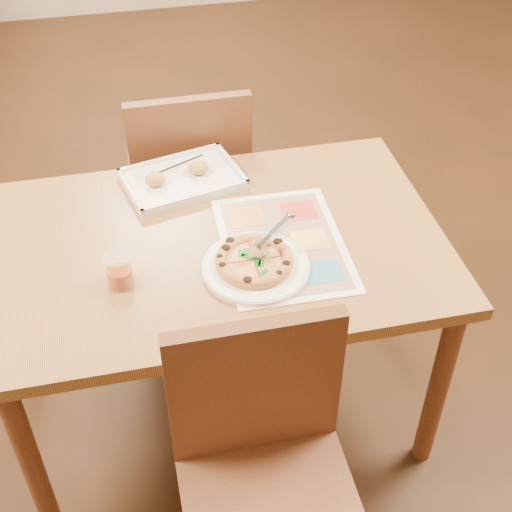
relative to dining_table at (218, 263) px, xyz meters
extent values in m
plane|color=black|center=(0.00, 0.00, -0.63)|extent=(7.00, 7.00, 0.00)
cube|color=olive|center=(0.00, 0.00, 0.07)|extent=(1.30, 0.85, 0.04)
cylinder|color=brown|center=(-0.59, -0.36, -0.29)|extent=(0.06, 0.06, 0.68)
cylinder|color=brown|center=(-0.59, 0.36, -0.29)|extent=(0.06, 0.06, 0.68)
cylinder|color=brown|center=(0.59, -0.36, -0.29)|extent=(0.06, 0.06, 0.68)
cylinder|color=brown|center=(0.59, 0.36, -0.29)|extent=(0.06, 0.06, 0.68)
cube|color=brown|center=(0.00, -0.70, -0.18)|extent=(0.42, 0.42, 0.04)
cube|color=brown|center=(0.00, -0.51, 0.04)|extent=(0.42, 0.04, 0.45)
cube|color=brown|center=(0.00, 0.70, -0.18)|extent=(0.42, 0.42, 0.04)
cube|color=brown|center=(0.00, 0.51, 0.04)|extent=(0.42, 0.04, 0.45)
cylinder|color=white|center=(0.08, -0.14, 0.09)|extent=(0.36, 0.36, 0.02)
cylinder|color=#E18C4D|center=(0.08, -0.14, 0.11)|extent=(0.21, 0.21, 0.01)
cylinder|color=#E0C579|center=(0.08, -0.14, 0.11)|extent=(0.17, 0.17, 0.01)
torus|color=#E18C4D|center=(0.08, -0.14, 0.11)|extent=(0.21, 0.21, 0.03)
cylinder|color=silver|center=(0.10, -0.14, 0.16)|extent=(0.07, 0.05, 0.08)
cube|color=silver|center=(0.15, -0.11, 0.18)|extent=(0.11, 0.08, 0.06)
cube|color=white|center=(-0.06, 0.30, 0.10)|extent=(0.40, 0.32, 0.02)
cube|color=silver|center=(-0.06, 0.30, 0.11)|extent=(0.16, 0.09, 0.00)
ellipsoid|color=#D0934A|center=(-0.14, 0.28, 0.13)|extent=(0.07, 0.05, 0.04)
ellipsoid|color=#D0934A|center=(0.00, 0.32, 0.13)|extent=(0.07, 0.05, 0.04)
cylinder|color=#91330B|center=(-0.28, -0.12, 0.11)|extent=(0.07, 0.07, 0.05)
cylinder|color=white|center=(-0.28, -0.12, 0.13)|extent=(0.08, 0.08, 0.10)
cube|color=white|center=(0.18, -0.06, 0.09)|extent=(0.36, 0.49, 0.00)
camera|label=1|loc=(-0.23, -1.55, 1.40)|focal=50.00mm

